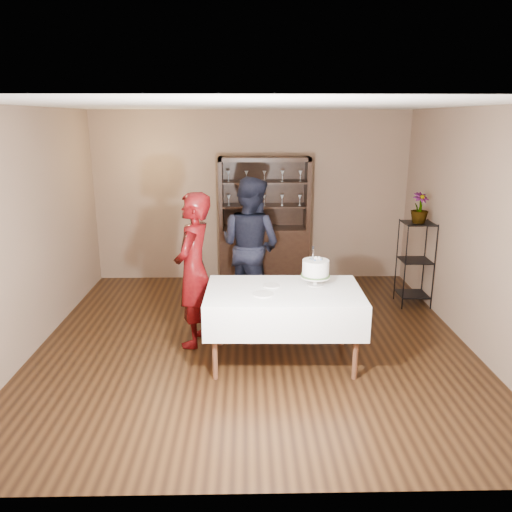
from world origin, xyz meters
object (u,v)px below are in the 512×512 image
(cake_table, at_px, (284,307))
(cake, at_px, (316,269))
(woman, at_px, (194,270))
(potted_plant, at_px, (420,208))
(china_hutch, at_px, (264,242))
(plant_etagere, at_px, (415,260))
(man, at_px, (250,246))

(cake_table, relative_size, cake, 3.75)
(cake, bearing_deg, cake_table, -156.81)
(woman, height_order, potted_plant, woman)
(china_hutch, xyz_separation_m, plant_etagere, (2.08, -1.05, -0.01))
(woman, bearing_deg, man, 161.62)
(cake_table, height_order, man, man)
(cake_table, height_order, cake, cake)
(cake, bearing_deg, china_hutch, 100.08)
(cake, xyz_separation_m, potted_plant, (1.61, 1.52, 0.40))
(plant_etagere, xyz_separation_m, man, (-2.31, -0.18, 0.27))
(plant_etagere, height_order, potted_plant, potted_plant)
(china_hutch, relative_size, cake_table, 1.20)
(cake_table, relative_size, potted_plant, 4.00)
(plant_etagere, bearing_deg, man, -175.55)
(man, bearing_deg, potted_plant, -141.45)
(woman, distance_m, man, 1.22)
(cake, bearing_deg, potted_plant, 43.32)
(man, bearing_deg, plant_etagere, -140.91)
(woman, bearing_deg, china_hutch, 172.74)
(cake_table, bearing_deg, woman, 154.11)
(potted_plant, bearing_deg, china_hutch, 152.57)
(woman, bearing_deg, plant_etagere, 126.28)
(man, bearing_deg, cake_table, 137.35)
(china_hutch, relative_size, plant_etagere, 1.67)
(plant_etagere, bearing_deg, cake, -136.43)
(plant_etagere, relative_size, man, 0.65)
(cake_table, height_order, woman, woman)
(china_hutch, height_order, woman, china_hutch)
(china_hutch, distance_m, woman, 2.44)
(plant_etagere, height_order, cake_table, plant_etagere)
(china_hutch, height_order, cake_table, china_hutch)
(cake, height_order, potted_plant, potted_plant)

